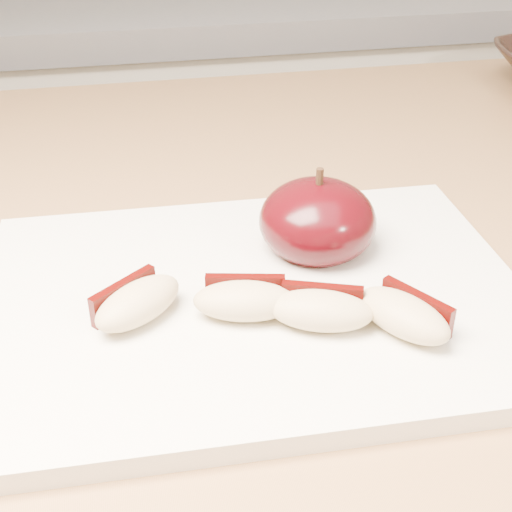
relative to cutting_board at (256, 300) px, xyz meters
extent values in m
cube|color=silver|center=(0.05, 0.83, -0.46)|extent=(2.40, 0.60, 0.90)
cube|color=olive|center=(0.05, 0.13, -0.03)|extent=(1.64, 0.64, 0.04)
cube|color=silver|center=(0.00, 0.00, 0.00)|extent=(0.33, 0.25, 0.01)
ellipsoid|color=black|center=(0.05, 0.04, 0.03)|extent=(0.08, 0.08, 0.05)
cylinder|color=black|center=(0.05, 0.04, 0.06)|extent=(0.00, 0.00, 0.01)
ellipsoid|color=tan|center=(-0.07, -0.01, 0.02)|extent=(0.06, 0.06, 0.02)
cube|color=#2E0302|center=(-0.08, 0.00, 0.02)|extent=(0.04, 0.03, 0.02)
ellipsoid|color=tan|center=(-0.01, -0.02, 0.02)|extent=(0.06, 0.04, 0.02)
cube|color=#2E0302|center=(-0.01, -0.01, 0.02)|extent=(0.05, 0.02, 0.02)
ellipsoid|color=tan|center=(0.03, -0.04, 0.02)|extent=(0.06, 0.05, 0.02)
cube|color=#2E0302|center=(0.03, -0.03, 0.02)|extent=(0.04, 0.02, 0.02)
ellipsoid|color=tan|center=(0.07, -0.05, 0.02)|extent=(0.05, 0.06, 0.02)
cube|color=#2E0302|center=(0.08, -0.05, 0.02)|extent=(0.03, 0.04, 0.02)
camera|label=1|loc=(-0.07, -0.34, 0.25)|focal=50.00mm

